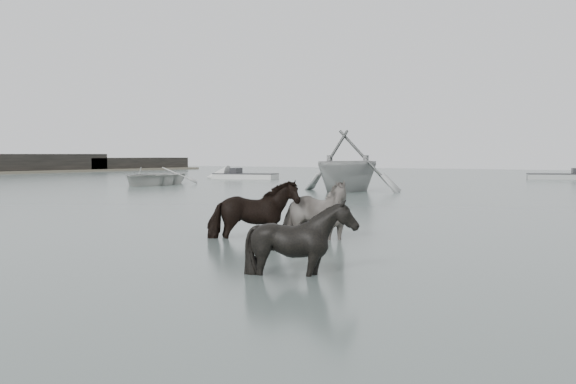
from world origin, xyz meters
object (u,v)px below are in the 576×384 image
(pony_pinto, at_px, (313,199))
(rowboat_lead, at_px, (152,175))
(pony_black, at_px, (301,226))
(pony_dark, at_px, (254,201))

(pony_pinto, relative_size, rowboat_lead, 0.35)
(pony_pinto, relative_size, pony_black, 1.35)
(pony_dark, height_order, rowboat_lead, pony_dark)
(pony_pinto, xyz_separation_m, rowboat_lead, (-20.22, 16.61, -0.23))
(pony_dark, bearing_deg, pony_pinto, -40.44)
(pony_pinto, bearing_deg, pony_dark, 126.97)
(rowboat_lead, bearing_deg, pony_black, -60.03)
(rowboat_lead, bearing_deg, pony_pinto, -57.01)
(pony_pinto, height_order, rowboat_lead, pony_pinto)
(pony_black, bearing_deg, pony_dark, 61.05)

